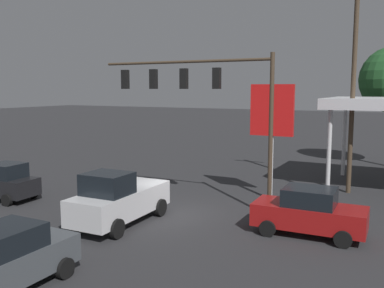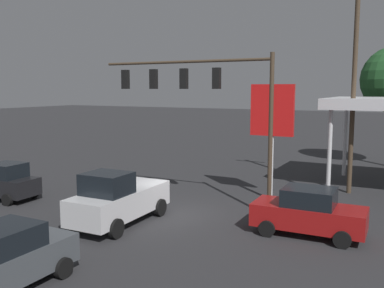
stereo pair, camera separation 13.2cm
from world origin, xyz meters
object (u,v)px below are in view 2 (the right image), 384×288
object	(u,v)px
sedan_far	(3,259)
pickup_parked	(118,199)
traffic_signal_assembly	(199,92)
utility_pole	(354,84)
sedan_waiting	(309,212)
hatchback_crossing	(4,182)
price_sign	(272,116)

from	to	relation	value
sedan_far	pickup_parked	size ratio (longest dim) A/B	0.84
traffic_signal_assembly	utility_pole	distance (m)	8.98
utility_pole	sedan_waiting	size ratio (longest dim) A/B	2.63
sedan_waiting	pickup_parked	xyz separation A→B (m)	(7.65, 2.39, 0.16)
traffic_signal_assembly	hatchback_crossing	world-z (taller)	traffic_signal_assembly
traffic_signal_assembly	sedan_far	distance (m)	11.80
price_sign	hatchback_crossing	distance (m)	14.60
sedan_far	hatchback_crossing	xyz separation A→B (m)	(8.81, -7.13, -0.00)
pickup_parked	sedan_waiting	bearing A→B (deg)	106.37
price_sign	hatchback_crossing	bearing A→B (deg)	27.70
hatchback_crossing	sedan_waiting	distance (m)	15.71
traffic_signal_assembly	price_sign	distance (m)	4.26
utility_pole	hatchback_crossing	bearing A→B (deg)	31.88
utility_pole	pickup_parked	size ratio (longest dim) A/B	2.23
traffic_signal_assembly	price_sign	xyz separation A→B (m)	(-2.76, -2.98, -1.28)
price_sign	hatchback_crossing	size ratio (longest dim) A/B	1.57
traffic_signal_assembly	sedan_far	xyz separation A→B (m)	(0.99, 10.75, -4.77)
utility_pole	sedan_far	distance (m)	19.32
utility_pole	sedan_far	bearing A→B (deg)	66.99
utility_pole	price_sign	world-z (taller)	utility_pole
sedan_far	price_sign	bearing A→B (deg)	165.09
sedan_waiting	traffic_signal_assembly	bearing A→B (deg)	-18.46
utility_pole	traffic_signal_assembly	bearing A→B (deg)	45.46
sedan_far	sedan_waiting	bearing A→B (deg)	143.10
pickup_parked	traffic_signal_assembly	bearing A→B (deg)	155.32
price_sign	pickup_parked	xyz separation A→B (m)	(4.60, 7.17, -3.33)
price_sign	traffic_signal_assembly	bearing A→B (deg)	47.20
traffic_signal_assembly	sedan_waiting	world-z (taller)	traffic_signal_assembly
utility_pole	sedan_far	xyz separation A→B (m)	(7.28, 17.14, -5.17)
pickup_parked	utility_pole	bearing A→B (deg)	141.51
traffic_signal_assembly	utility_pole	xyz separation A→B (m)	(-6.29, -6.39, 0.40)
utility_pole	hatchback_crossing	distance (m)	19.64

